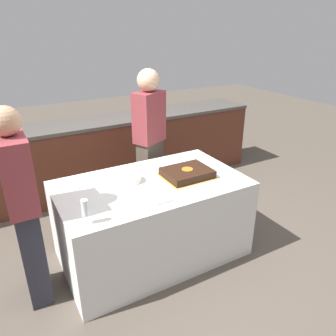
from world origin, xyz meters
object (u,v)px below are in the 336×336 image
(cake, at_px, (187,173))
(plate_stack, at_px, (131,178))
(person_cutting_cake, at_px, (150,141))
(person_seated_left, at_px, (23,209))
(wine_glass, at_px, (85,209))

(cake, bearing_deg, plate_stack, 161.55)
(person_cutting_cake, xyz_separation_m, person_seated_left, (-1.37, -0.70, -0.07))
(plate_stack, xyz_separation_m, wine_glass, (-0.53, -0.46, 0.09))
(person_seated_left, bearing_deg, person_cutting_cake, -63.03)
(plate_stack, relative_size, wine_glass, 1.07)
(wine_glass, height_order, person_cutting_cake, person_cutting_cake)
(person_cutting_cake, height_order, person_seated_left, person_cutting_cake)
(cake, bearing_deg, person_seated_left, 177.83)
(cake, bearing_deg, person_cutting_cake, 90.00)
(person_seated_left, bearing_deg, cake, -92.17)
(cake, distance_m, plate_stack, 0.51)
(person_cutting_cake, bearing_deg, plate_stack, 24.94)
(plate_stack, height_order, person_seated_left, person_seated_left)
(cake, height_order, plate_stack, cake)
(plate_stack, relative_size, person_cutting_cake, 0.12)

